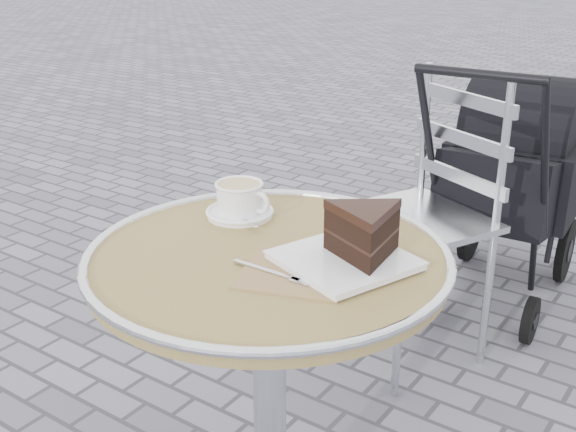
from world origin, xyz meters
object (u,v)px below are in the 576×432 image
Objects in this scene: cafe_table at (269,328)px; baby_stroller at (511,187)px; cappuccino_set at (240,201)px; cake_plate_set at (358,239)px; bistro_chair at (439,187)px.

cafe_table is 1.53m from baby_stroller.
cafe_table is 4.64× the size of cappuccino_set.
cake_plate_set is at bearing 18.74° from cafe_table.
cake_plate_set is at bearing -13.16° from cappuccino_set.
baby_stroller reaches higher than cappuccino_set.
bistro_chair is at bearing 93.94° from cafe_table.
cappuccino_set is 0.17× the size of baby_stroller.
bistro_chair is at bearing 82.01° from cappuccino_set.
cappuccino_set is 0.17× the size of bistro_chair.
bistro_chair reaches higher than cafe_table.
cafe_table is 0.28m from cake_plate_set.
bistro_chair is (0.10, 0.86, -0.20)m from cappuccino_set.
cake_plate_set is at bearing -50.85° from bistro_chair.
baby_stroller is at bearing 116.64° from cake_plate_set.
cafe_table is 0.78× the size of baby_stroller.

